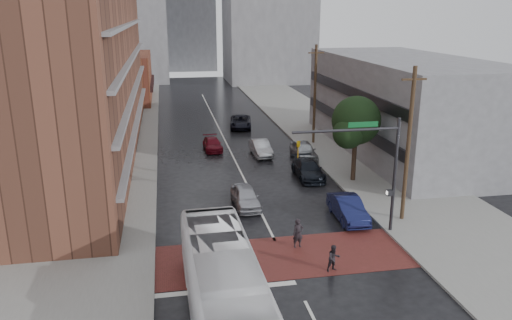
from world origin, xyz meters
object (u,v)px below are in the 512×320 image
object	(u,v)px
pedestrian_b	(334,258)
car_travel_b	(261,148)
car_parked_mid	(308,169)
car_travel_a	(245,197)
car_travel_c	(213,144)
transit_bus	(225,291)
car_parked_near	(348,209)
pedestrian_a	(298,233)
car_parked_far	(304,150)
suv_travel	(241,122)

from	to	relation	value
pedestrian_b	car_travel_b	bearing A→B (deg)	78.73
car_travel_b	car_parked_mid	distance (m)	7.65
car_travel_a	car_travel_c	distance (m)	15.26
car_travel_a	car_parked_mid	bearing A→B (deg)	39.74
transit_bus	car_parked_near	bearing A→B (deg)	45.94
car_travel_a	transit_bus	bearing A→B (deg)	-104.34
car_travel_c	car_parked_mid	world-z (taller)	car_parked_mid
car_travel_b	car_parked_mid	world-z (taller)	car_travel_b
pedestrian_a	car_travel_c	xyz separation A→B (m)	(-2.78, 21.94, -0.28)
car_parked_near	car_parked_far	xyz separation A→B (m)	(0.91, 13.97, 0.06)
suv_travel	car_parked_mid	distance (m)	19.26
transit_bus	car_travel_a	distance (m)	13.83
car_parked_far	car_parked_near	bearing A→B (deg)	-92.03
car_travel_c	car_parked_far	xyz separation A→B (m)	(7.95, -4.66, 0.23)
car_travel_c	car_travel_a	bearing A→B (deg)	-88.87
car_travel_a	car_parked_far	distance (m)	12.77
car_travel_a	car_travel_c	world-z (taller)	car_travel_a
car_travel_c	car_parked_near	bearing A→B (deg)	-71.16
transit_bus	car_parked_near	size ratio (longest dim) A/B	2.72
pedestrian_b	car_parked_mid	size ratio (longest dim) A/B	0.30
pedestrian_b	car_parked_near	distance (m)	7.07
pedestrian_a	car_travel_a	distance (m)	6.99
pedestrian_a	pedestrian_b	size ratio (longest dim) A/B	1.19
car_parked_near	car_parked_mid	distance (m)	8.68
car_travel_c	suv_travel	xyz separation A→B (m)	(4.20, 9.12, 0.13)
car_travel_a	car_parked_near	world-z (taller)	car_parked_near
car_parked_mid	car_parked_far	world-z (taller)	car_parked_far
pedestrian_b	car_travel_a	bearing A→B (deg)	97.46
pedestrian_a	car_travel_b	distance (m)	19.26
transit_bus	pedestrian_a	bearing A→B (deg)	51.90
car_travel_a	suv_travel	size ratio (longest dim) A/B	0.82
pedestrian_a	car_travel_c	bearing A→B (deg)	89.70
suv_travel	pedestrian_a	bearing A→B (deg)	-83.96
pedestrian_b	car_travel_c	size ratio (longest dim) A/B	0.36
car_travel_b	suv_travel	world-z (taller)	car_travel_b
pedestrian_a	car_travel_a	size ratio (longest dim) A/B	0.41
transit_bus	car_parked_far	distance (m)	26.13
car_travel_c	pedestrian_b	bearing A→B (deg)	-82.98
pedestrian_b	car_travel_a	world-z (taller)	pedestrian_b
car_parked_mid	car_parked_far	xyz separation A→B (m)	(1.10, 5.29, 0.10)
car_travel_c	suv_travel	size ratio (longest dim) A/B	0.79
car_travel_c	car_parked_near	size ratio (longest dim) A/B	0.89
pedestrian_b	car_travel_b	distance (m)	22.23
transit_bus	suv_travel	distance (m)	38.37
pedestrian_a	car_travel_c	distance (m)	22.12
car_travel_b	car_parked_far	size ratio (longest dim) A/B	0.91
pedestrian_a	suv_travel	distance (m)	31.09
pedestrian_b	car_parked_near	world-z (taller)	car_parked_near
suv_travel	car_parked_far	bearing A→B (deg)	-66.09
pedestrian_a	pedestrian_b	distance (m)	3.22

